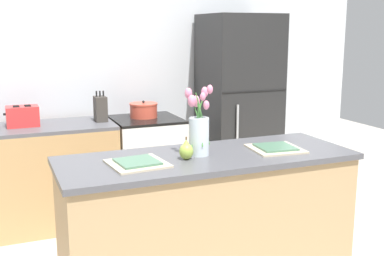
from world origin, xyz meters
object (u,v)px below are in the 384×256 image
object	(u,v)px
flower_vase	(199,129)
plate_setting_left	(137,163)
stove_range	(147,165)
plate_setting_right	(275,148)
toaster	(23,116)
pear_figurine	(186,150)
knife_block	(100,109)
cooking_pot	(144,110)
refrigerator	(238,109)

from	to	relation	value
flower_vase	plate_setting_left	size ratio (longest dim) A/B	1.27
stove_range	flower_vase	xyz separation A→B (m)	(-0.15, -1.57, 0.66)
plate_setting_right	toaster	bearing A→B (deg)	130.26
pear_figurine	plate_setting_right	size ratio (longest dim) A/B	0.40
flower_vase	toaster	bearing A→B (deg)	119.69
stove_range	knife_block	xyz separation A→B (m)	(-0.41, 0.01, 0.56)
plate_setting_right	stove_range	bearing A→B (deg)	102.06
stove_range	plate_setting_right	size ratio (longest dim) A/B	2.68
plate_setting_right	knife_block	distance (m)	1.81
cooking_pot	toaster	bearing A→B (deg)	-179.13
flower_vase	plate_setting_right	distance (m)	0.52
pear_figurine	plate_setting_right	bearing A→B (deg)	-0.05
toaster	cooking_pot	distance (m)	1.06
pear_figurine	plate_setting_left	bearing A→B (deg)	-179.89
toaster	knife_block	distance (m)	0.65
stove_range	cooking_pot	world-z (taller)	cooking_pot
toaster	knife_block	world-z (taller)	knife_block
pear_figurine	stove_range	bearing A→B (deg)	81.15
refrigerator	knife_block	distance (m)	1.37
flower_vase	toaster	world-z (taller)	flower_vase
pear_figurine	plate_setting_left	distance (m)	0.30
stove_range	plate_setting_right	bearing A→B (deg)	-77.94
stove_range	toaster	distance (m)	1.19
plate_setting_right	knife_block	world-z (taller)	knife_block
flower_vase	pear_figurine	distance (m)	0.16
stove_range	cooking_pot	distance (m)	0.52
pear_figurine	knife_block	distance (m)	1.65
refrigerator	pear_figurine	size ratio (longest dim) A/B	13.55
plate_setting_left	knife_block	size ratio (longest dim) A/B	1.24
plate_setting_left	plate_setting_right	world-z (taller)	same
pear_figurine	cooking_pot	size ratio (longest dim) A/B	0.52
refrigerator	flower_vase	size ratio (longest dim) A/B	4.33
stove_range	toaster	size ratio (longest dim) A/B	3.20
stove_range	knife_block	size ratio (longest dim) A/B	3.32
plate_setting_left	toaster	world-z (taller)	toaster
toaster	refrigerator	bearing A→B (deg)	-0.87
stove_range	pear_figurine	distance (m)	1.75
pear_figurine	cooking_pot	bearing A→B (deg)	81.68
stove_range	toaster	xyz separation A→B (m)	(-1.06, 0.03, 0.53)
refrigerator	flower_vase	distance (m)	1.93
knife_block	plate_setting_left	bearing A→B (deg)	-94.72
plate_setting_left	knife_block	xyz separation A→B (m)	(0.14, 1.64, 0.05)
toaster	flower_vase	bearing A→B (deg)	-60.31
refrigerator	knife_block	xyz separation A→B (m)	(-1.36, 0.01, 0.09)
plate_setting_left	plate_setting_right	size ratio (longest dim) A/B	1.00
plate_setting_left	toaster	xyz separation A→B (m)	(-0.51, 1.67, 0.02)
plate_setting_right	cooking_pot	world-z (taller)	cooking_pot
plate_setting_left	knife_block	bearing A→B (deg)	85.28
stove_range	plate_setting_left	xyz separation A→B (m)	(-0.55, -1.64, 0.51)
knife_block	stove_range	bearing A→B (deg)	-0.80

